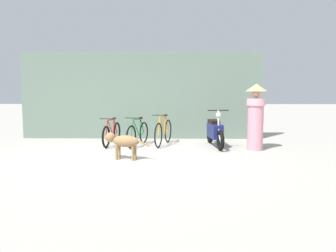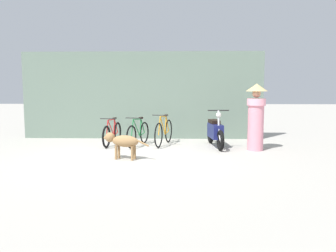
{
  "view_description": "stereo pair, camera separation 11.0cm",
  "coord_description": "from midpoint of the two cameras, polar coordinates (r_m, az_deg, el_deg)",
  "views": [
    {
      "loc": [
        1.07,
        -7.59,
        1.59
      ],
      "look_at": [
        0.91,
        1.0,
        0.65
      ],
      "focal_mm": 35.0,
      "sensor_mm": 36.0,
      "label": 1
    },
    {
      "loc": [
        1.18,
        -7.59,
        1.59
      ],
      "look_at": [
        0.91,
        1.0,
        0.65
      ],
      "focal_mm": 35.0,
      "sensor_mm": 36.0,
      "label": 2
    }
  ],
  "objects": [
    {
      "name": "ground_plane",
      "position": [
        7.84,
        -7.26,
        -5.51
      ],
      "size": [
        60.0,
        60.0,
        0.0
      ],
      "primitive_type": "plane",
      "color": "#ADA89E"
    },
    {
      "name": "shop_wall_back",
      "position": [
        10.83,
        -4.94,
        5.31
      ],
      "size": [
        7.86,
        0.2,
        2.83
      ],
      "color": "slate",
      "rests_on": "ground"
    },
    {
      "name": "bicycle_0",
      "position": [
        9.68,
        -10.08,
        -1.33
      ],
      "size": [
        0.46,
        1.63,
        0.81
      ],
      "rotation": [
        0.0,
        0.0,
        -1.69
      ],
      "color": "black",
      "rests_on": "ground"
    },
    {
      "name": "bicycle_1",
      "position": [
        9.44,
        -5.61,
        -1.35
      ],
      "size": [
        0.56,
        1.55,
        0.84
      ],
      "rotation": [
        0.0,
        0.0,
        -1.85
      ],
      "color": "black",
      "rests_on": "ground"
    },
    {
      "name": "bicycle_2",
      "position": [
        9.56,
        -1.12,
        -1.05
      ],
      "size": [
        0.54,
        1.66,
        0.91
      ],
      "rotation": [
        0.0,
        0.0,
        -1.82
      ],
      "color": "black",
      "rests_on": "ground"
    },
    {
      "name": "motorcycle",
      "position": [
        9.3,
        7.82,
        -1.02
      ],
      "size": [
        0.58,
        1.81,
        1.07
      ],
      "rotation": [
        0.0,
        0.0,
        -1.46
      ],
      "color": "black",
      "rests_on": "ground"
    },
    {
      "name": "stray_dog",
      "position": [
        7.62,
        -8.29,
        -2.64
      ],
      "size": [
        1.1,
        0.46,
        0.62
      ],
      "rotation": [
        0.0,
        0.0,
        2.88
      ],
      "color": "#997247",
      "rests_on": "ground"
    },
    {
      "name": "person_in_robes",
      "position": [
        8.95,
        14.68,
        2.02
      ],
      "size": [
        0.8,
        0.8,
        1.76
      ],
      "rotation": [
        0.0,
        0.0,
        2.43
      ],
      "color": "pink",
      "rests_on": "ground"
    }
  ]
}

